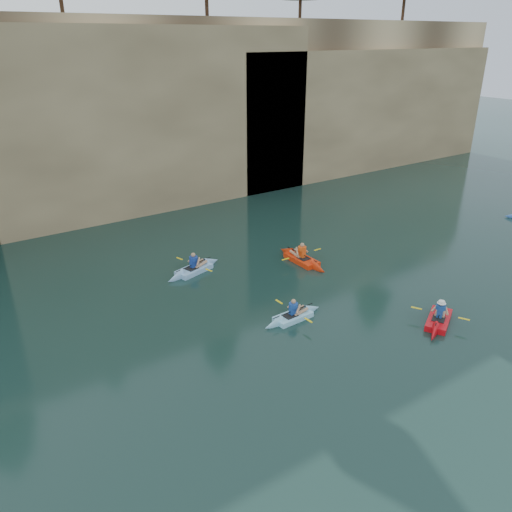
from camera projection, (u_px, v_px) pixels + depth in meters
ground at (390, 428)px, 14.46m from camera, size 160.00×160.00×0.00m
cliff at (71, 105)px, 34.77m from camera, size 70.00×16.00×12.00m
cliff_slab_center at (139, 120)px, 30.30m from camera, size 24.00×2.40×11.40m
cliff_slab_east at (372, 109)px, 40.85m from camera, size 26.00×2.40×9.84m
sea_cave_center at (51, 204)px, 28.40m from camera, size 3.50×1.00×3.20m
sea_cave_east at (255, 161)px, 35.30m from camera, size 5.00×1.00×4.50m
main_kayaker at (439, 319)px, 19.68m from camera, size 3.20×2.20×1.20m
kayaker_ltblue_near at (293, 316)px, 19.94m from camera, size 2.86×2.22×1.12m
kayaker_red_far at (302, 259)px, 24.98m from camera, size 2.50×3.47×1.27m
kayaker_ltblue_mid at (194, 269)px, 23.92m from camera, size 3.34×2.37×1.24m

